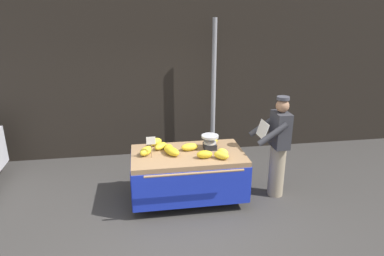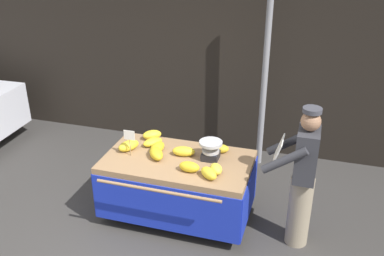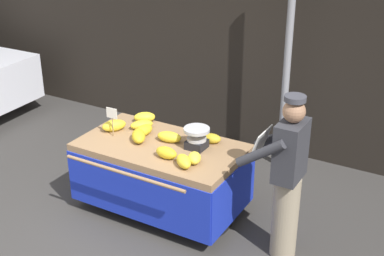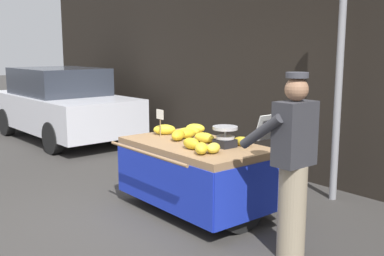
{
  "view_description": "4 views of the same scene",
  "coord_description": "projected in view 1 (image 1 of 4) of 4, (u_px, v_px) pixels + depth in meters",
  "views": [
    {
      "loc": [
        -0.41,
        -4.1,
        2.96
      ],
      "look_at": [
        0.39,
        0.93,
        1.2
      ],
      "focal_mm": 31.59,
      "sensor_mm": 36.0,
      "label": 1
    },
    {
      "loc": [
        1.78,
        -3.52,
        3.42
      ],
      "look_at": [
        0.44,
        0.92,
        1.2
      ],
      "focal_mm": 40.39,
      "sensor_mm": 36.0,
      "label": 2
    },
    {
      "loc": [
        3.22,
        -3.62,
        3.46
      ],
      "look_at": [
        0.62,
        0.91,
        1.05
      ],
      "focal_mm": 50.74,
      "sensor_mm": 36.0,
      "label": 3
    },
    {
      "loc": [
        4.3,
        -2.53,
        1.92
      ],
      "look_at": [
        0.39,
        0.66,
        1.04
      ],
      "focal_mm": 42.66,
      "sensor_mm": 36.0,
      "label": 4
    }
  ],
  "objects": [
    {
      "name": "ground_plane",
      "position": [
        176.0,
        229.0,
        4.86
      ],
      "size": [
        60.0,
        60.0,
        0.0
      ],
      "primitive_type": "plane",
      "color": "#383533"
    },
    {
      "name": "banana_bunch_6",
      "position": [
        146.0,
        151.0,
        5.28
      ],
      "size": [
        0.27,
        0.31,
        0.13
      ],
      "primitive_type": "ellipsoid",
      "rotation": [
        0.0,
        0.0,
        2.55
      ],
      "color": "yellow",
      "rests_on": "banana_cart"
    },
    {
      "name": "banana_bunch_1",
      "position": [
        223.0,
        152.0,
        5.25
      ],
      "size": [
        0.21,
        0.24,
        0.11
      ],
      "primitive_type": "ellipsoid",
      "rotation": [
        0.0,
        0.0,
        0.5
      ],
      "color": "yellow",
      "rests_on": "banana_cart"
    },
    {
      "name": "banana_bunch_2",
      "position": [
        172.0,
        152.0,
        5.26
      ],
      "size": [
        0.29,
        0.32,
        0.13
      ],
      "primitive_type": "ellipsoid",
      "rotation": [
        0.0,
        0.0,
        0.65
      ],
      "color": "gold",
      "rests_on": "banana_cart"
    },
    {
      "name": "banana_cart",
      "position": [
        188.0,
        166.0,
        5.43
      ],
      "size": [
        1.81,
        1.22,
        0.83
      ],
      "color": "#93704C",
      "rests_on": "ground"
    },
    {
      "name": "banana_bunch_0",
      "position": [
        205.0,
        154.0,
        5.15
      ],
      "size": [
        0.25,
        0.14,
        0.12
      ],
      "primitive_type": "ellipsoid",
      "rotation": [
        0.0,
        0.0,
        1.52
      ],
      "color": "gold",
      "rests_on": "banana_cart"
    },
    {
      "name": "weighing_scale",
      "position": [
        210.0,
        142.0,
        5.49
      ],
      "size": [
        0.28,
        0.28,
        0.24
      ],
      "color": "black",
      "rests_on": "banana_cart"
    },
    {
      "name": "banana_bunch_7",
      "position": [
        221.0,
        155.0,
        5.13
      ],
      "size": [
        0.27,
        0.26,
        0.12
      ],
      "primitive_type": "ellipsoid",
      "rotation": [
        0.0,
        0.0,
        0.86
      ],
      "color": "yellow",
      "rests_on": "banana_cart"
    },
    {
      "name": "banana_bunch_4",
      "position": [
        161.0,
        146.0,
        5.5
      ],
      "size": [
        0.28,
        0.29,
        0.1
      ],
      "primitive_type": "ellipsoid",
      "rotation": [
        0.0,
        0.0,
        2.46
      ],
      "color": "yellow",
      "rests_on": "banana_cart"
    },
    {
      "name": "banana_bunch_9",
      "position": [
        169.0,
        148.0,
        5.4
      ],
      "size": [
        0.17,
        0.27,
        0.11
      ],
      "primitive_type": "ellipsoid",
      "rotation": [
        0.0,
        0.0,
        3.06
      ],
      "color": "gold",
      "rests_on": "banana_cart"
    },
    {
      "name": "price_sign",
      "position": [
        151.0,
        143.0,
        5.11
      ],
      "size": [
        0.14,
        0.01,
        0.34
      ],
      "color": "#997A51",
      "rests_on": "banana_cart"
    },
    {
      "name": "back_wall",
      "position": [
        158.0,
        55.0,
        6.93
      ],
      "size": [
        16.0,
        0.24,
        4.23
      ],
      "primitive_type": "cube",
      "color": "black",
      "rests_on": "ground"
    },
    {
      "name": "vendor_person",
      "position": [
        278.0,
        147.0,
        5.5
      ],
      "size": [
        0.58,
        0.51,
        1.71
      ],
      "color": "gray",
      "rests_on": "ground"
    },
    {
      "name": "banana_bunch_5",
      "position": [
        190.0,
        147.0,
        5.45
      ],
      "size": [
        0.3,
        0.18,
        0.12
      ],
      "primitive_type": "ellipsoid",
      "rotation": [
        0.0,
        0.0,
        1.71
      ],
      "color": "yellow",
      "rests_on": "banana_cart"
    },
    {
      "name": "banana_bunch_3",
      "position": [
        212.0,
        141.0,
        5.7
      ],
      "size": [
        0.24,
        0.18,
        0.1
      ],
      "primitive_type": "ellipsoid",
      "rotation": [
        0.0,
        0.0,
        1.78
      ],
      "color": "gold",
      "rests_on": "banana_cart"
    },
    {
      "name": "street_pole",
      "position": [
        213.0,
        91.0,
        6.84
      ],
      "size": [
        0.09,
        0.09,
        2.86
      ],
      "primitive_type": "cylinder",
      "color": "gray",
      "rests_on": "ground"
    },
    {
      "name": "banana_bunch_8",
      "position": [
        155.0,
        142.0,
        5.65
      ],
      "size": [
        0.29,
        0.27,
        0.12
      ],
      "primitive_type": "ellipsoid",
      "rotation": [
        0.0,
        0.0,
        2.23
      ],
      "color": "yellow",
      "rests_on": "banana_cart"
    }
  ]
}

